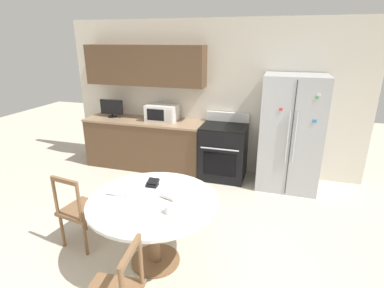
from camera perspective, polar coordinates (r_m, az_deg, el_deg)
ground_plane at (r=3.55m, az=-7.76°, el=-20.61°), size 14.00×14.00×0.00m
back_wall at (r=5.32m, az=0.12°, el=10.44°), size 5.20×0.44×2.60m
kitchen_counter at (r=5.58m, az=-8.89°, el=0.10°), size 2.18×0.64×0.90m
refrigerator at (r=4.88m, az=18.27°, el=1.96°), size 0.91×0.73×1.79m
oven_range at (r=5.12m, az=6.01°, el=-1.37°), size 0.75×0.68×1.08m
microwave at (r=5.33m, az=-5.75°, el=5.94°), size 0.53×0.36×0.28m
countertop_tv at (r=5.74m, az=-15.05°, el=6.70°), size 0.44×0.16×0.33m
dining_table at (r=3.13m, az=-7.36°, el=-12.51°), size 1.31×1.31×0.76m
dining_chair_left at (r=3.69m, az=-20.46°, el=-11.78°), size 0.48×0.48×0.90m
candle_glass at (r=2.81m, az=-4.42°, el=-12.42°), size 0.08×0.08×0.08m
folded_napkin at (r=3.04m, az=-4.57°, el=-9.97°), size 0.17×0.10×0.05m
wallet at (r=3.32m, az=-7.50°, el=-7.44°), size 0.12×0.13×0.07m
mail_stack at (r=3.29m, az=-13.06°, el=-8.31°), size 0.25×0.32×0.02m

